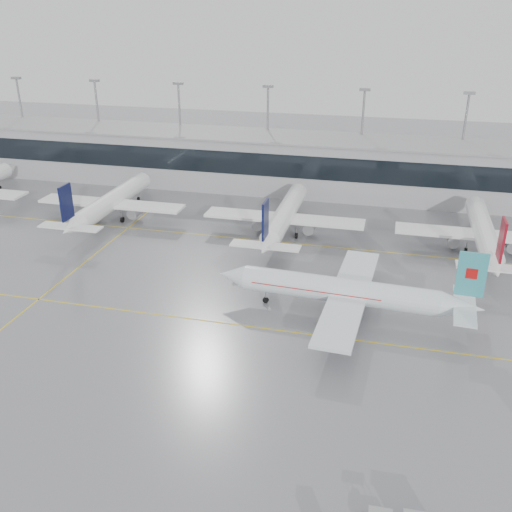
# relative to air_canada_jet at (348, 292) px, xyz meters

# --- Properties ---
(ground) EXTENTS (320.00, 320.00, 0.00)m
(ground) POSITION_rel_air_canada_jet_xyz_m (-14.39, -6.26, -3.65)
(ground) COLOR gray
(ground) RESTS_ON ground
(taxi_line_main) EXTENTS (120.00, 0.25, 0.01)m
(taxi_line_main) POSITION_rel_air_canada_jet_xyz_m (-14.39, -6.26, -3.65)
(taxi_line_main) COLOR yellow
(taxi_line_main) RESTS_ON ground
(taxi_line_north) EXTENTS (120.00, 0.25, 0.01)m
(taxi_line_north) POSITION_rel_air_canada_jet_xyz_m (-14.39, 23.74, -3.65)
(taxi_line_north) COLOR yellow
(taxi_line_north) RESTS_ON ground
(taxi_line_cross) EXTENTS (0.25, 60.00, 0.01)m
(taxi_line_cross) POSITION_rel_air_canada_jet_xyz_m (-44.39, 8.74, -3.65)
(taxi_line_cross) COLOR yellow
(taxi_line_cross) RESTS_ON ground
(terminal) EXTENTS (180.00, 15.00, 12.00)m
(terminal) POSITION_rel_air_canada_jet_xyz_m (-14.39, 55.74, 2.35)
(terminal) COLOR #9D9DA1
(terminal) RESTS_ON ground
(terminal_glass) EXTENTS (180.00, 0.20, 5.00)m
(terminal_glass) POSITION_rel_air_canada_jet_xyz_m (-14.39, 48.19, 3.85)
(terminal_glass) COLOR black
(terminal_glass) RESTS_ON ground
(terminal_roof) EXTENTS (182.00, 16.00, 0.40)m
(terminal_roof) POSITION_rel_air_canada_jet_xyz_m (-14.39, 55.74, 8.55)
(terminal_roof) COLOR gray
(terminal_roof) RESTS_ON ground
(light_masts) EXTENTS (156.40, 1.00, 22.60)m
(light_masts) POSITION_rel_air_canada_jet_xyz_m (-14.39, 61.74, 9.69)
(light_masts) COLOR gray
(light_masts) RESTS_ON ground
(air_canada_jet) EXTENTS (36.63, 29.37, 11.51)m
(air_canada_jet) POSITION_rel_air_canada_jet_xyz_m (0.00, 0.00, 0.00)
(air_canada_jet) COLOR white
(air_canada_jet) RESTS_ON ground
(parked_jet_b) EXTENTS (29.64, 36.96, 11.72)m
(parked_jet_b) POSITION_rel_air_canada_jet_xyz_m (-49.39, 27.43, 0.06)
(parked_jet_b) COLOR white
(parked_jet_b) RESTS_ON ground
(parked_jet_c) EXTENTS (29.64, 36.96, 11.72)m
(parked_jet_c) POSITION_rel_air_canada_jet_xyz_m (-14.39, 27.43, 0.06)
(parked_jet_c) COLOR white
(parked_jet_c) RESTS_ON ground
(parked_jet_d) EXTENTS (29.64, 36.96, 11.72)m
(parked_jet_d) POSITION_rel_air_canada_jet_xyz_m (20.61, 27.43, 0.06)
(parked_jet_d) COLOR white
(parked_jet_d) RESTS_ON ground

